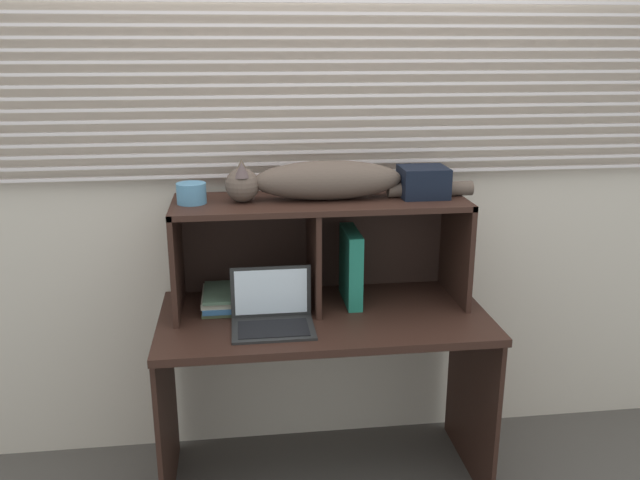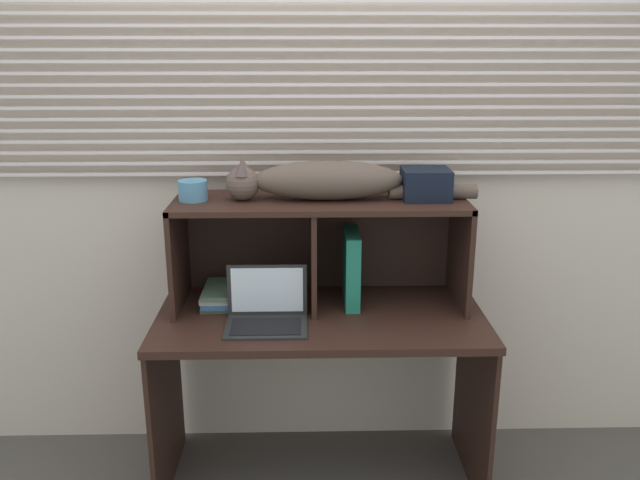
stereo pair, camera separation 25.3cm
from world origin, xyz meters
TOP-DOWN VIEW (x-y plane):
  - back_panel_with_blinds at (0.00, 0.55)m, footprint 4.40×0.08m
  - desk at (0.00, 0.19)m, footprint 1.26×0.63m
  - hutch_shelf_unit at (-0.00, 0.34)m, footprint 1.13×0.37m
  - cat at (0.01, 0.31)m, footprint 0.97×0.16m
  - laptop at (-0.20, 0.11)m, footprint 0.30×0.22m
  - binder_upright at (0.12, 0.31)m, footprint 0.06×0.25m
  - book_stack at (-0.40, 0.31)m, footprint 0.15×0.25m
  - small_basket at (-0.49, 0.31)m, footprint 0.11×0.11m
  - storage_box at (0.41, 0.31)m, footprint 0.18×0.16m

SIDE VIEW (x-z plane):
  - desk at x=0.00m, z-range 0.22..0.96m
  - book_stack at x=-0.40m, z-range 0.74..0.81m
  - laptop at x=-0.20m, z-range 0.68..0.89m
  - binder_upright at x=0.12m, z-range 0.74..1.04m
  - hutch_shelf_unit at x=0.00m, z-range 0.82..1.25m
  - small_basket at x=-0.49m, z-range 1.17..1.24m
  - storage_box at x=0.41m, z-range 1.17..1.28m
  - cat at x=0.01m, z-range 1.16..1.32m
  - back_panel_with_blinds at x=0.00m, z-range 0.01..2.51m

